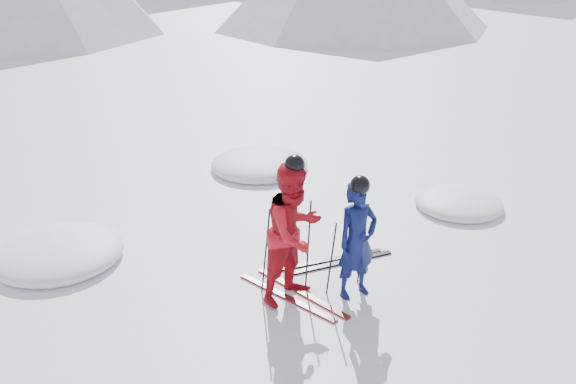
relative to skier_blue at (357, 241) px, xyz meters
name	(u,v)px	position (x,y,z in m)	size (l,w,h in m)	color
ground	(403,245)	(1.46, 0.80, -0.82)	(160.00, 160.00, 0.00)	white
skier_blue	(357,241)	(0.00, 0.00, 0.00)	(0.60, 0.39, 1.64)	#0B1245
skier_red	(294,233)	(-0.77, 0.34, 0.15)	(0.95, 0.74, 1.94)	#AD0D1A
pole_blue_left	(331,259)	(-0.30, 0.15, -0.27)	(0.02, 0.02, 1.10)	black
pole_blue_right	(361,247)	(0.25, 0.25, -0.27)	(0.02, 0.02, 1.10)	black
pole_red_left	(266,251)	(-1.07, 0.59, -0.17)	(0.02, 0.02, 1.30)	black
pole_red_right	(308,245)	(-0.47, 0.49, -0.17)	(0.02, 0.02, 1.30)	black
ski_worn_left	(286,297)	(-0.89, 0.34, -0.81)	(0.09, 1.70, 0.03)	black
ski_worn_right	(302,293)	(-0.65, 0.34, -0.81)	(0.09, 1.70, 0.03)	black
ski_loose_a	(330,260)	(0.17, 0.93, -0.81)	(0.09, 1.70, 0.03)	black
ski_loose_b	(341,263)	(0.27, 0.78, -0.81)	(0.09, 1.70, 0.03)	black
snow_lumps	(236,204)	(-0.28, 3.49, -0.82)	(8.45, 5.21, 0.45)	white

